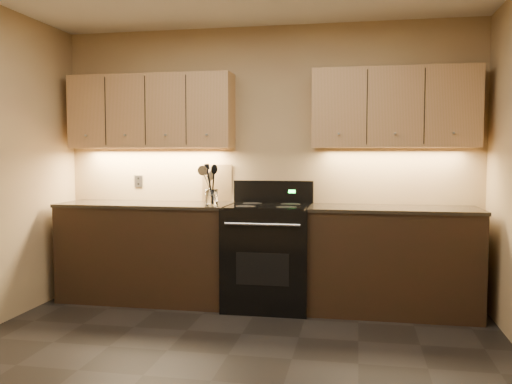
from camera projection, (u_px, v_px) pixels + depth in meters
floor at (211, 381)px, 3.32m from camera, size 4.00×4.00×0.00m
wall_back at (266, 164)px, 5.19m from camera, size 4.00×0.04×2.60m
counter_left at (147, 251)px, 5.16m from camera, size 1.62×0.62×0.93m
counter_right at (393, 260)px, 4.74m from camera, size 1.46×0.62×0.93m
stove at (269, 255)px, 4.92m from camera, size 0.76×0.68×1.14m
upper_cab_left at (151, 112)px, 5.22m from camera, size 1.60×0.30×0.70m
upper_cab_right at (394, 108)px, 4.79m from camera, size 1.44×0.30×0.70m
outlet_plate at (139, 181)px, 5.44m from camera, size 0.08×0.01×0.12m
utensil_crock at (211, 198)px, 4.85m from camera, size 0.14×0.14×0.15m
cutting_board at (217, 183)px, 5.27m from camera, size 0.29×0.09×0.36m
wooden_spoon at (207, 188)px, 4.84m from camera, size 0.10×0.11×0.30m
black_spoon at (212, 184)px, 4.87m from camera, size 0.10×0.11×0.36m
black_turner at (213, 183)px, 4.82m from camera, size 0.17×0.13×0.39m
steel_spatula at (216, 185)px, 4.85m from camera, size 0.19×0.09×0.35m
steel_skimmer at (216, 185)px, 4.84m from camera, size 0.22×0.10×0.36m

